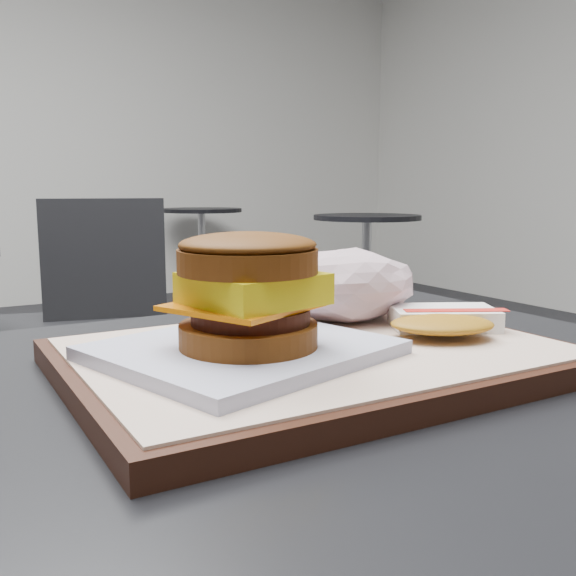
{
  "coord_description": "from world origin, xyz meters",
  "views": [
    {
      "loc": [
        -0.2,
        -0.39,
        0.91
      ],
      "look_at": [
        0.05,
        0.04,
        0.83
      ],
      "focal_mm": 40.0,
      "sensor_mm": 36.0,
      "label": 1
    }
  ],
  "objects_px": {
    "serving_tray": "(315,357)",
    "breakfast_sandwich": "(247,306)",
    "neighbor_chair": "(69,313)",
    "hash_brown": "(443,321)",
    "crumpled_wrapper": "(341,284)"
  },
  "relations": [
    {
      "from": "serving_tray",
      "to": "neighbor_chair",
      "type": "bearing_deg",
      "value": 85.4
    },
    {
      "from": "serving_tray",
      "to": "neighbor_chair",
      "type": "distance_m",
      "value": 1.75
    },
    {
      "from": "hash_brown",
      "to": "crumpled_wrapper",
      "type": "bearing_deg",
      "value": 115.35
    },
    {
      "from": "crumpled_wrapper",
      "to": "neighbor_chair",
      "type": "bearing_deg",
      "value": 87.81
    },
    {
      "from": "crumpled_wrapper",
      "to": "breakfast_sandwich",
      "type": "bearing_deg",
      "value": -148.82
    },
    {
      "from": "serving_tray",
      "to": "hash_brown",
      "type": "xyz_separation_m",
      "value": [
        0.12,
        -0.02,
        0.02
      ]
    },
    {
      "from": "hash_brown",
      "to": "crumpled_wrapper",
      "type": "relative_size",
      "value": 0.89
    },
    {
      "from": "hash_brown",
      "to": "neighbor_chair",
      "type": "height_order",
      "value": "neighbor_chair"
    },
    {
      "from": "breakfast_sandwich",
      "to": "neighbor_chair",
      "type": "xyz_separation_m",
      "value": [
        0.2,
        1.73,
        -0.32
      ]
    },
    {
      "from": "neighbor_chair",
      "to": "breakfast_sandwich",
      "type": "bearing_deg",
      "value": -96.69
    },
    {
      "from": "breakfast_sandwich",
      "to": "serving_tray",
      "type": "bearing_deg",
      "value": 8.64
    },
    {
      "from": "crumpled_wrapper",
      "to": "neighbor_chair",
      "type": "distance_m",
      "value": 1.68
    },
    {
      "from": "serving_tray",
      "to": "breakfast_sandwich",
      "type": "bearing_deg",
      "value": -171.36
    },
    {
      "from": "crumpled_wrapper",
      "to": "neighbor_chair",
      "type": "xyz_separation_m",
      "value": [
        0.06,
        1.65,
        -0.31
      ]
    },
    {
      "from": "serving_tray",
      "to": "hash_brown",
      "type": "relative_size",
      "value": 2.82
    }
  ]
}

